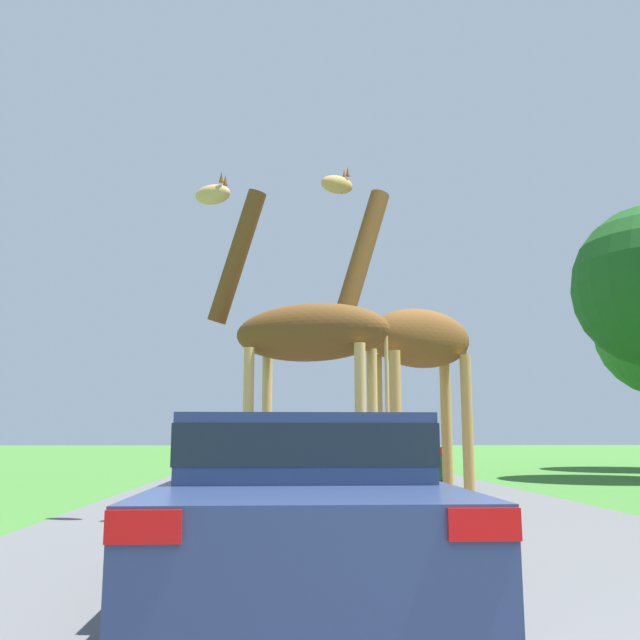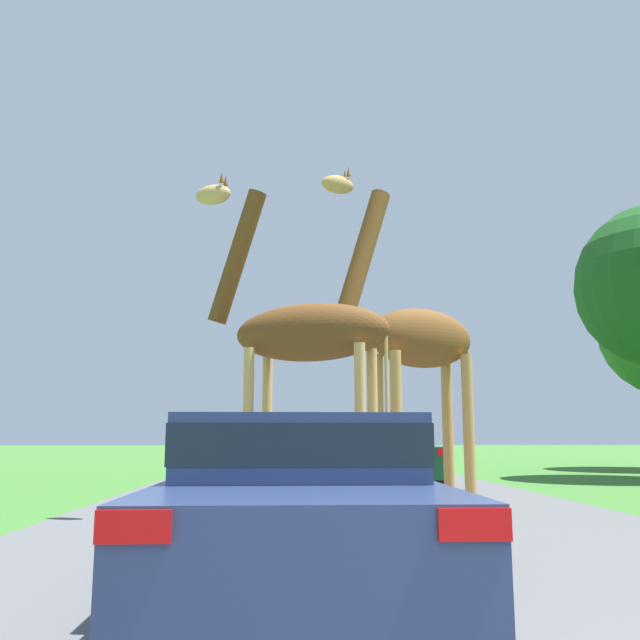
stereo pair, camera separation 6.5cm
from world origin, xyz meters
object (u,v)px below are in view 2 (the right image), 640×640
object	(u,v)px
car_lead_maroon	(298,497)
car_queue_left	(391,453)
car_queue_right	(361,447)
giraffe_companion	(413,342)
giraffe_near_road	(302,334)
car_far_ahead	(385,446)

from	to	relation	value
car_lead_maroon	car_queue_left	bearing A→B (deg)	77.80
car_lead_maroon	car_queue_right	bearing A→B (deg)	82.24
giraffe_companion	car_lead_maroon	size ratio (longest dim) A/B	1.31
giraffe_companion	car_queue_left	distance (m)	5.28
giraffe_companion	car_lead_maroon	xyz separation A→B (m)	(-1.98, -5.87, -1.96)
giraffe_near_road	car_queue_left	world-z (taller)	giraffe_near_road
car_queue_right	car_queue_left	size ratio (longest dim) A/B	0.86
giraffe_companion	car_far_ahead	world-z (taller)	giraffe_companion
car_queue_right	car_queue_left	bearing A→B (deg)	-89.07
giraffe_companion	car_queue_left	bearing A→B (deg)	-25.31
giraffe_near_road	car_far_ahead	size ratio (longest dim) A/B	1.11
giraffe_companion	giraffe_near_road	bearing A→B (deg)	113.39
car_queue_left	car_far_ahead	size ratio (longest dim) A/B	1.06
giraffe_companion	car_queue_right	size ratio (longest dim) A/B	1.33
giraffe_near_road	car_far_ahead	xyz separation A→B (m)	(3.64, 17.76, -1.77)
giraffe_near_road	giraffe_companion	xyz separation A→B (m)	(1.87, 1.84, 0.16)
car_lead_maroon	car_queue_left	xyz separation A→B (m)	(2.33, 10.77, 0.05)
giraffe_companion	car_queue_right	world-z (taller)	giraffe_companion
giraffe_companion	car_far_ahead	distance (m)	16.13
giraffe_near_road	car_queue_right	size ratio (longest dim) A/B	1.21
giraffe_near_road	car_lead_maroon	world-z (taller)	giraffe_near_road
giraffe_companion	car_lead_maroon	bearing A→B (deg)	140.19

